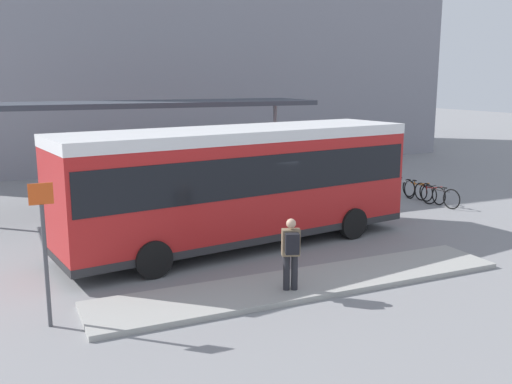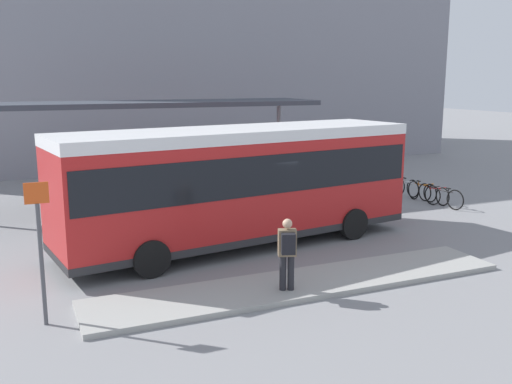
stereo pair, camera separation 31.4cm
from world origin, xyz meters
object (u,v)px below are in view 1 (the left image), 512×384
(city_bus, at_px, (240,178))
(pedestrian_waiting, at_px, (291,250))
(potted_planter_near_shelter, at_px, (154,206))
(platform_sign, at_px, (45,248))
(bicycle_black, at_px, (440,196))
(bicycle_red, at_px, (430,193))
(bicycle_orange, at_px, (417,190))
(bicycle_white, at_px, (403,187))

(city_bus, xyz_separation_m, pedestrian_waiting, (-0.52, -4.06, -0.90))
(potted_planter_near_shelter, bearing_deg, platform_sign, -118.91)
(platform_sign, bearing_deg, bicycle_black, 19.65)
(pedestrian_waiting, bearing_deg, potted_planter_near_shelter, 27.95)
(potted_planter_near_shelter, bearing_deg, bicycle_red, -6.59)
(pedestrian_waiting, height_order, bicycle_black, pedestrian_waiting)
(bicycle_orange, xyz_separation_m, platform_sign, (-14.33, -6.48, 1.19))
(bicycle_red, height_order, bicycle_orange, bicycle_orange)
(bicycle_black, height_order, potted_planter_near_shelter, potted_planter_near_shelter)
(bicycle_red, relative_size, bicycle_white, 0.94)
(pedestrian_waiting, height_order, platform_sign, platform_sign)
(bicycle_black, height_order, bicycle_orange, bicycle_black)
(bicycle_black, xyz_separation_m, platform_sign, (-14.19, -5.07, 1.18))
(city_bus, distance_m, platform_sign, 6.53)
(bicycle_black, xyz_separation_m, bicycle_red, (0.14, 0.71, -0.02))
(potted_planter_near_shelter, bearing_deg, bicycle_orange, -2.73)
(platform_sign, bearing_deg, potted_planter_near_shelter, 61.09)
(city_bus, xyz_separation_m, bicycle_black, (8.73, 1.52, -1.56))
(bicycle_red, relative_size, platform_sign, 0.59)
(potted_planter_near_shelter, bearing_deg, city_bus, -64.90)
(bicycle_white, bearing_deg, potted_planter_near_shelter, -83.19)
(city_bus, height_order, bicycle_red, city_bus)
(city_bus, xyz_separation_m, platform_sign, (-5.46, -3.55, -0.38))
(city_bus, relative_size, bicycle_red, 6.35)
(bicycle_red, height_order, bicycle_white, bicycle_white)
(bicycle_white, distance_m, potted_planter_near_shelter, 10.31)
(bicycle_red, bearing_deg, pedestrian_waiting, -58.68)
(pedestrian_waiting, xyz_separation_m, bicycle_black, (9.24, 5.58, -0.66))
(bicycle_white, bearing_deg, platform_sign, -57.43)
(city_bus, xyz_separation_m, potted_planter_near_shelter, (-1.61, 3.43, -1.35))
(bicycle_orange, bearing_deg, bicycle_black, -7.14)
(pedestrian_waiting, xyz_separation_m, bicycle_red, (9.38, 6.28, -0.68))
(bicycle_black, relative_size, bicycle_red, 1.06)
(bicycle_black, bearing_deg, potted_planter_near_shelter, 69.64)
(city_bus, bearing_deg, platform_sign, -155.40)
(bicycle_orange, bearing_deg, potted_planter_near_shelter, -94.48)
(pedestrian_waiting, bearing_deg, bicycle_black, -39.25)
(bicycle_orange, height_order, bicycle_white, bicycle_white)
(potted_planter_near_shelter, xyz_separation_m, platform_sign, (-3.86, -6.98, 0.97))
(city_bus, distance_m, bicycle_black, 8.99)
(pedestrian_waiting, distance_m, bicycle_orange, 11.72)
(bicycle_black, relative_size, bicycle_orange, 1.02)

